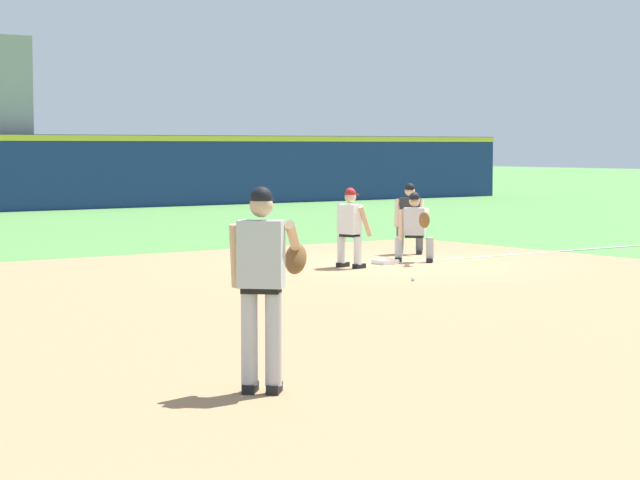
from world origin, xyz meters
The scene contains 8 objects.
ground_plane centered at (0.00, 0.00, 0.00)m, with size 160.00×160.00×0.00m, color #518942.
infield_dirt_patch centered at (-4.33, -4.40, 0.00)m, with size 18.00×18.00×0.01m, color #A87F56.
first_base_bag centered at (0.00, 0.00, 0.04)m, with size 0.38×0.38×0.09m, color white.
baseball centered at (-1.50, -2.54, 0.04)m, with size 0.07×0.07×0.07m, color white.
pitcher centered at (-8.62, -8.78, 1.06)m, with size 0.85×0.55×1.86m.
first_baseman centered at (0.66, -0.09, 0.73)m, with size 0.74×1.08×1.34m.
baserunner centered at (-0.97, -0.18, 0.79)m, with size 0.51×0.64×1.46m.
umpire centered at (1.77, 1.37, 0.79)m, with size 0.67×0.67×1.46m.
Camera 1 is at (-14.79, -17.99, 2.22)m, focal length 70.00 mm.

